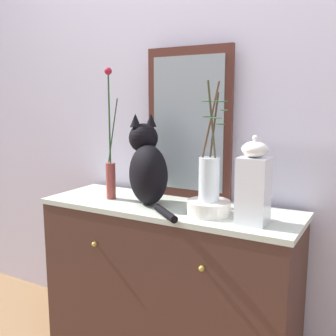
# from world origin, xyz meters

# --- Properties ---
(wall_back) EXTENTS (4.40, 0.08, 2.60)m
(wall_back) POSITION_xyz_m (0.00, 0.29, 1.30)
(wall_back) COLOR silver
(wall_back) RESTS_ON ground_plane
(sideboard) EXTENTS (1.26, 0.44, 0.80)m
(sideboard) POSITION_xyz_m (0.00, -0.00, 0.40)
(sideboard) COLOR #472920
(sideboard) RESTS_ON ground_plane
(mirror_leaning) EXTENTS (0.46, 0.03, 0.75)m
(mirror_leaning) POSITION_xyz_m (0.01, 0.19, 1.18)
(mirror_leaning) COLOR #4E251D
(mirror_leaning) RESTS_ON sideboard
(cat_sitting) EXTENTS (0.42, 0.37, 0.43)m
(cat_sitting) POSITION_xyz_m (-0.10, -0.02, 0.98)
(cat_sitting) COLOR black
(cat_sitting) RESTS_ON sideboard
(vase_slim_green) EXTENTS (0.08, 0.05, 0.65)m
(vase_slim_green) POSITION_xyz_m (-0.32, -0.03, 0.97)
(vase_slim_green) COLOR #943A34
(vase_slim_green) RESTS_ON sideboard
(bowl_porcelain) EXTENTS (0.19, 0.19, 0.06)m
(bowl_porcelain) POSITION_xyz_m (0.23, -0.05, 0.83)
(bowl_porcelain) COLOR white
(bowl_porcelain) RESTS_ON sideboard
(vase_glass_clear) EXTENTS (0.17, 0.18, 0.51)m
(vase_glass_clear) POSITION_xyz_m (0.23, -0.05, 0.99)
(vase_glass_clear) COLOR silver
(vase_glass_clear) RESTS_ON bowl_porcelain
(jar_lidded_porcelain) EXTENTS (0.12, 0.12, 0.36)m
(jar_lidded_porcelain) POSITION_xyz_m (0.44, -0.08, 0.97)
(jar_lidded_porcelain) COLOR white
(jar_lidded_porcelain) RESTS_ON sideboard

